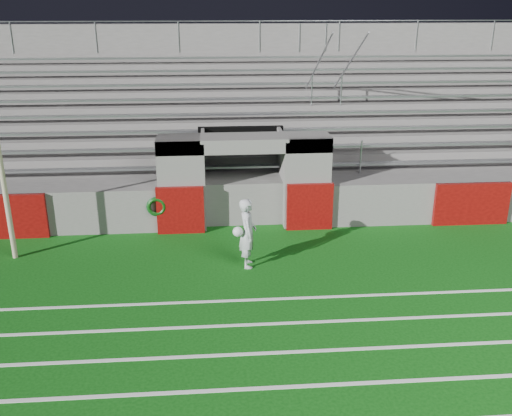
{
  "coord_description": "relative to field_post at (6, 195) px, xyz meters",
  "views": [
    {
      "loc": [
        -0.89,
        -11.9,
        6.15
      ],
      "look_at": [
        0.2,
        1.8,
        1.1
      ],
      "focal_mm": 40.0,
      "sensor_mm": 36.0,
      "label": 1
    }
  ],
  "objects": [
    {
      "name": "stadium_structure",
      "position": [
        5.93,
        6.32,
        -0.18
      ],
      "size": [
        26.0,
        8.48,
        5.42
      ],
      "color": "#63615E",
      "rests_on": "ground"
    },
    {
      "name": "field_post",
      "position": [
        0.0,
        0.0,
        0.0
      ],
      "size": [
        0.13,
        0.13,
        3.34
      ],
      "primitive_type": "cylinder",
      "color": "#BDB08D",
      "rests_on": "ground"
    },
    {
      "name": "ground",
      "position": [
        5.93,
        -1.65,
        -1.67
      ],
      "size": [
        90.0,
        90.0,
        0.0
      ],
      "primitive_type": "plane",
      "color": "#0C490E",
      "rests_on": "ground"
    },
    {
      "name": "hose_coil",
      "position": [
        3.48,
        1.27,
        -0.87
      ],
      "size": [
        0.57,
        0.15,
        0.57
      ],
      "color": "#0D411B",
      "rests_on": "ground"
    },
    {
      "name": "goalkeeper_with_ball",
      "position": [
        5.83,
        -0.94,
        -0.8
      ],
      "size": [
        0.57,
        0.63,
        1.73
      ],
      "color": "silver",
      "rests_on": "ground"
    }
  ]
}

